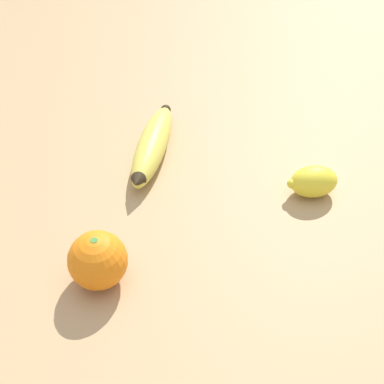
{
  "coord_description": "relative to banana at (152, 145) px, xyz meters",
  "views": [
    {
      "loc": [
        -0.06,
        -0.61,
        0.56
      ],
      "look_at": [
        -0.08,
        -0.05,
        0.03
      ],
      "focal_mm": 50.0,
      "sensor_mm": 36.0,
      "label": 1
    }
  ],
  "objects": [
    {
      "name": "ground_plane",
      "position": [
        0.15,
        -0.07,
        -0.02
      ],
      "size": [
        3.0,
        3.0,
        0.0
      ],
      "primitive_type": "plane",
      "color": "tan"
    },
    {
      "name": "lemon",
      "position": [
        0.25,
        -0.08,
        0.0
      ],
      "size": [
        0.08,
        0.06,
        0.05
      ],
      "rotation": [
        0.0,
        0.0,
        3.33
      ],
      "color": "yellow",
      "rests_on": "ground_plane"
    },
    {
      "name": "orange",
      "position": [
        -0.04,
        -0.25,
        0.02
      ],
      "size": [
        0.08,
        0.08,
        0.08
      ],
      "color": "orange",
      "rests_on": "ground_plane"
    },
    {
      "name": "banana",
      "position": [
        0.0,
        0.0,
        0.0
      ],
      "size": [
        0.07,
        0.22,
        0.04
      ],
      "rotation": [
        0.0,
        0.0,
        4.57
      ],
      "color": "#DBCC4C",
      "rests_on": "ground_plane"
    }
  ]
}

